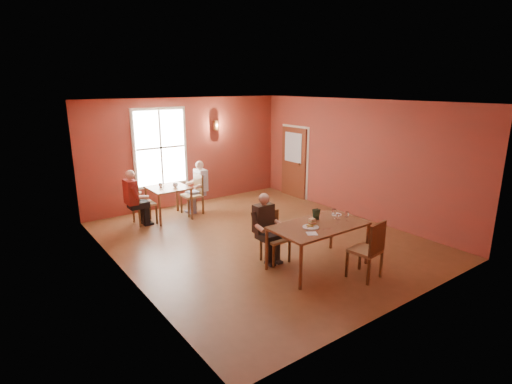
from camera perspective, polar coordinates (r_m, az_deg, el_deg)
ground at (r=8.96m, az=0.76°, el=-6.77°), size 6.00×7.00×0.01m
wall_back at (r=11.46m, az=-9.82°, el=5.67°), size 6.00×0.04×3.00m
wall_front at (r=6.18m, az=20.68°, el=-3.22°), size 6.00×0.04×3.00m
wall_left at (r=7.18m, az=-18.74°, el=-0.56°), size 0.04×7.00×3.00m
wall_right at (r=10.56m, az=13.98°, el=4.64°), size 0.04×7.00×3.00m
ceiling at (r=8.32m, az=0.83°, el=12.78°), size 6.00×7.00×0.04m
window at (r=11.06m, az=-13.48°, el=6.18°), size 1.36×0.10×1.96m
door at (r=12.17m, az=5.38°, el=4.22°), size 0.12×1.04×2.10m
wall_sconce at (r=11.70m, az=-5.76°, el=9.47°), size 0.16×0.16×0.28m
main_table at (r=7.62m, az=8.82°, el=-7.61°), size 1.79×1.00×0.84m
chair_diner_main at (r=7.73m, az=2.78°, el=-6.55°), size 0.43×0.43×0.98m
diner_main at (r=7.65m, az=2.93°, el=-5.53°), size 0.52×0.52×1.29m
chair_empty at (r=7.35m, az=15.33°, el=-7.87°), size 0.54×0.54×1.07m
plate_food at (r=7.29m, az=7.81°, el=-4.94°), size 0.39×0.39×0.04m
sandwich at (r=7.37m, az=8.00°, el=-4.38°), size 0.11×0.11×0.12m
goblet_a at (r=7.81m, az=11.06°, el=-3.04°), size 0.10×0.10×0.21m
goblet_b at (r=7.76m, az=12.85°, el=-3.36°), size 0.10×0.10×0.19m
goblet_c at (r=7.57m, az=11.67°, el=-3.73°), size 0.10×0.10×0.19m
menu_stand at (r=7.68m, az=8.59°, el=-3.21°), size 0.14×0.08×0.22m
knife at (r=7.28m, az=10.04°, el=-5.22°), size 0.20×0.06×0.00m
napkin at (r=7.02m, az=7.99°, el=-5.91°), size 0.25×0.25×0.01m
side_plate at (r=8.09m, az=11.44°, el=-3.15°), size 0.21×0.21×0.01m
second_table at (r=10.45m, az=-12.32°, el=-1.51°), size 0.94×0.94×0.83m
chair_diner_white at (r=10.68m, az=-9.18°, el=-0.35°), size 0.47×0.47×1.05m
diner_white at (r=10.66m, az=-9.07°, el=0.40°), size 0.53×0.53×1.33m
chair_diner_maroon at (r=10.18m, az=-15.69°, el=-1.48°), size 0.47×0.47×1.06m
diner_maroon at (r=10.13m, az=-15.91°, el=-0.69°), size 0.54×0.54×1.36m
cup_a at (r=10.29m, az=-11.46°, el=0.96°), size 0.17×0.17×0.10m
cup_b at (r=10.40m, az=-13.49°, el=0.97°), size 0.13×0.13×0.09m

